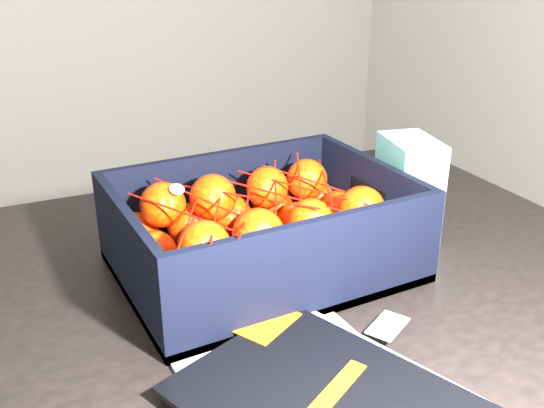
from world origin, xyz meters
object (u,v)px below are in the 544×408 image
produce_crate (262,241)px  magazine_stack (330,406)px  table (221,346)px  retail_carton (408,188)px

produce_crate → magazine_stack: bearing=-104.4°
table → retail_carton: bearing=0.6°
magazine_stack → retail_carton: (0.32, 0.28, 0.07)m
table → produce_crate: 0.16m
produce_crate → table: bearing=-170.2°
retail_carton → table: bearing=-165.2°
magazine_stack → produce_crate: produce_crate is taller
produce_crate → retail_carton: size_ratio=2.44×
magazine_stack → retail_carton: bearing=41.1°
table → retail_carton: (0.32, 0.00, 0.18)m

